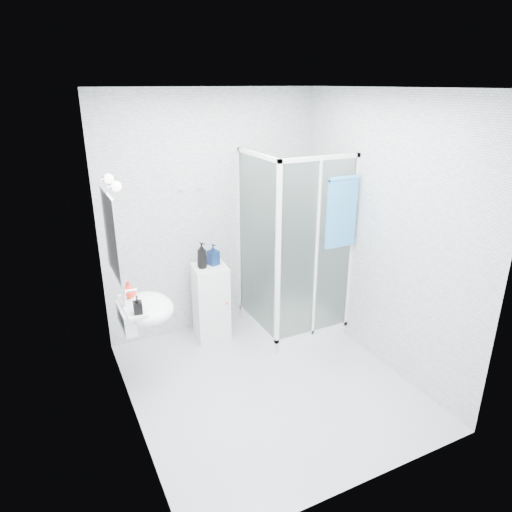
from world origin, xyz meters
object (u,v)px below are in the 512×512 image
storage_cabinet (211,302)px  shampoo_bottle_a (202,255)px  shampoo_bottle_b (213,254)px  soap_dispenser_orange (128,290)px  wall_basin (144,309)px  soap_dispenser_black (137,305)px  shower_enclosure (290,295)px  hand_towel (342,211)px

storage_cabinet → shampoo_bottle_a: 0.56m
shampoo_bottle_b → soap_dispenser_orange: shampoo_bottle_b is taller
wall_basin → soap_dispenser_black: bearing=-114.3°
wall_basin → soap_dispenser_black: soap_dispenser_black is taller
shower_enclosure → wall_basin: shower_enclosure is taller
shampoo_bottle_a → soap_dispenser_orange: shampoo_bottle_a is taller
soap_dispenser_black → hand_towel: bearing=2.8°
storage_cabinet → shampoo_bottle_b: size_ratio=3.66×
shampoo_bottle_a → shower_enclosure: bearing=-16.2°
wall_basin → soap_dispenser_black: (-0.08, -0.18, 0.14)m
wall_basin → hand_towel: 2.09m
hand_towel → soap_dispenser_black: (-2.06, -0.10, -0.52)m
shower_enclosure → soap_dispenser_orange: 1.82m
storage_cabinet → soap_dispenser_orange: bearing=-148.1°
storage_cabinet → soap_dispenser_orange: soap_dispenser_orange is taller
hand_towel → shower_enclosure: bearing=128.9°
shower_enclosure → soap_dispenser_black: (-1.74, -0.50, 0.49)m
storage_cabinet → shampoo_bottle_a: bearing=-171.5°
wall_basin → storage_cabinet: (0.83, 0.58, -0.38)m
storage_cabinet → hand_towel: (1.15, -0.67, 1.04)m
shower_enclosure → wall_basin: bearing=-169.2°
shampoo_bottle_a → soap_dispenser_orange: size_ratio=1.71×
shower_enclosure → shampoo_bottle_a: bearing=163.8°
shampoo_bottle_b → soap_dispenser_black: shampoo_bottle_b is taller
wall_basin → soap_dispenser_orange: size_ratio=3.50×
hand_towel → soap_dispenser_black: hand_towel is taller
storage_cabinet → hand_towel: hand_towel is taller
hand_towel → soap_dispenser_black: 2.13m
storage_cabinet → shampoo_bottle_a: (-0.08, -0.00, 0.56)m
storage_cabinet → shower_enclosure: bearing=-12.1°
shampoo_bottle_b → hand_towel: bearing=-32.5°
hand_towel → shampoo_bottle_b: bearing=147.5°
wall_basin → storage_cabinet: 1.08m
hand_towel → shampoo_bottle_b: (-1.09, 0.70, -0.51)m
shampoo_bottle_b → soap_dispenser_orange: 1.09m
soap_dispenser_black → shower_enclosure: bearing=16.1°
shampoo_bottle_b → shampoo_bottle_a: bearing=-166.7°
hand_towel → storage_cabinet: bearing=149.8°
shower_enclosure → shampoo_bottle_b: bearing=158.9°
shower_enclosure → storage_cabinet: (-0.82, 0.27, -0.03)m
storage_cabinet → shampoo_bottle_b: (0.05, 0.03, 0.53)m
storage_cabinet → soap_dispenser_black: bearing=-134.1°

